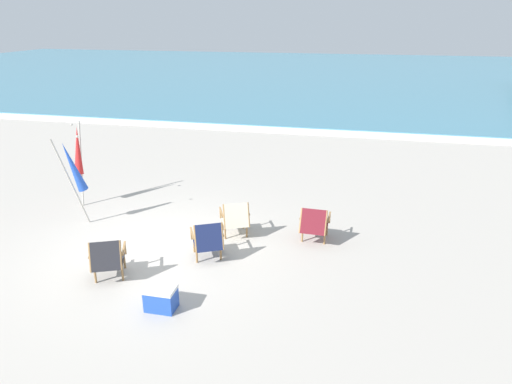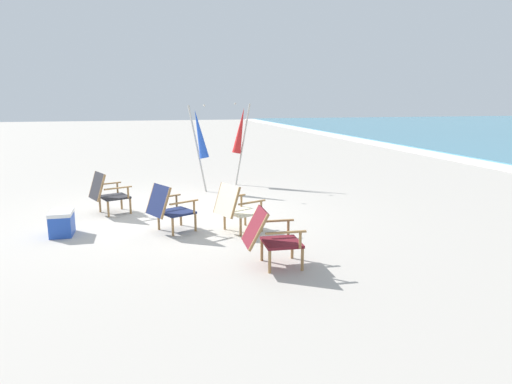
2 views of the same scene
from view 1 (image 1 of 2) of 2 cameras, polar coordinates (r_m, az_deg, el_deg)
The scene contains 10 objects.
ground_plane at distance 9.62m, azimuth -12.67°, elevation -7.00°, with size 80.00×80.00×0.00m, color #B2AAA0.
sea at distance 39.14m, azimuth 7.12°, elevation 14.57°, with size 80.00×40.00×0.10m, color teal.
surf_band at distance 19.31m, azimuth 0.78°, elevation 7.93°, with size 80.00×1.10×0.06m, color white.
beach_chair_front_right at distance 8.60m, azimuth -18.07°, elevation -7.88°, with size 0.79×0.84×0.82m.
beach_chair_far_center at distance 9.73m, azimuth -2.61°, elevation -3.29°, with size 0.79×0.85×0.82m.
beach_chair_front_left at distance 8.87m, azimuth -6.05°, elevation -5.95°, with size 0.82×0.87×0.81m.
beach_chair_back_right at distance 9.57m, azimuth 7.30°, elevation -3.92°, with size 0.62×0.77×0.79m.
umbrella_furled_blue at distance 10.77m, azimuth -21.92°, elevation 2.84°, with size 0.59×0.49×2.06m.
umbrella_furled_red at distance 11.96m, azimuth -21.35°, elevation 4.75°, with size 0.28×0.52×2.09m.
cooler_box at distance 7.71m, azimuth -11.80°, elevation -12.85°, with size 0.49×0.35×0.40m.
Camera 1 is at (3.85, -7.60, 4.46)m, focal length 32.00 mm.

